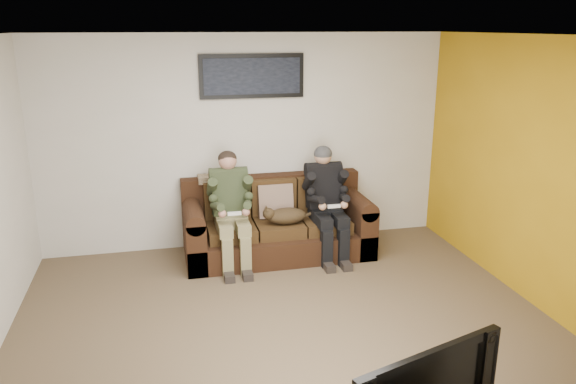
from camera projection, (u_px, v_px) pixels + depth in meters
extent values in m
plane|color=brown|center=(289.00, 329.00, 5.14)|extent=(5.00, 5.00, 0.00)
plane|color=silver|center=(289.00, 36.00, 4.40)|extent=(5.00, 5.00, 0.00)
plane|color=beige|center=(247.00, 142.00, 6.87)|extent=(5.00, 0.00, 5.00)
plane|color=beige|center=(396.00, 327.00, 2.67)|extent=(5.00, 0.00, 5.00)
plane|color=beige|center=(545.00, 177.00, 5.32)|extent=(0.00, 4.50, 4.50)
plane|color=#B68512|center=(544.00, 177.00, 5.31)|extent=(0.00, 4.50, 4.50)
cube|color=black|center=(278.00, 243.00, 6.79)|extent=(2.21, 0.95, 0.30)
cube|color=black|center=(271.00, 198.00, 7.02)|extent=(2.21, 0.20, 0.60)
cube|color=black|center=(194.00, 238.00, 6.53)|extent=(0.22, 0.95, 0.60)
cube|color=black|center=(356.00, 224.00, 6.97)|extent=(0.22, 0.95, 0.60)
cylinder|color=black|center=(193.00, 213.00, 6.45)|extent=(0.22, 0.95, 0.22)
cylinder|color=black|center=(357.00, 201.00, 6.88)|extent=(0.22, 0.95, 0.22)
cube|color=#3E2812|center=(231.00, 231.00, 6.56)|extent=(0.55, 0.60, 0.14)
cube|color=#3E2812|center=(227.00, 200.00, 6.74)|extent=(0.55, 0.14, 0.44)
cube|color=#3E2812|center=(278.00, 227.00, 6.68)|extent=(0.55, 0.60, 0.14)
cube|color=#3E2812|center=(273.00, 197.00, 6.87)|extent=(0.55, 0.14, 0.44)
cube|color=#3E2812|center=(324.00, 223.00, 6.81)|extent=(0.55, 0.60, 0.14)
cube|color=#3E2812|center=(318.00, 194.00, 6.99)|extent=(0.55, 0.14, 0.44)
cube|color=#826655|center=(275.00, 201.00, 6.77)|extent=(0.42, 0.20, 0.42)
cube|color=tan|center=(217.00, 178.00, 6.77)|extent=(0.45, 0.22, 0.08)
cube|color=#867D53|center=(231.00, 220.00, 6.49)|extent=(0.36, 0.30, 0.14)
cube|color=#2F3822|center=(229.00, 193.00, 6.50)|extent=(0.40, 0.30, 0.53)
cylinder|color=#2F3822|center=(228.00, 175.00, 6.46)|extent=(0.44, 0.18, 0.18)
sphere|color=#A7715F|center=(228.00, 161.00, 6.43)|extent=(0.21, 0.21, 0.21)
cube|color=#867D53|center=(224.00, 227.00, 6.29)|extent=(0.15, 0.42, 0.13)
cube|color=#867D53|center=(242.00, 226.00, 6.33)|extent=(0.15, 0.42, 0.13)
cube|color=#867D53|center=(227.00, 257.00, 6.18)|extent=(0.12, 0.13, 0.44)
cube|color=#867D53|center=(245.00, 256.00, 6.22)|extent=(0.12, 0.13, 0.44)
cube|color=black|center=(229.00, 276.00, 6.16)|extent=(0.11, 0.26, 0.08)
cube|color=black|center=(247.00, 274.00, 6.20)|extent=(0.11, 0.26, 0.08)
cylinder|color=#2F3822|center=(212.00, 187.00, 6.36)|extent=(0.11, 0.30, 0.28)
cylinder|color=#2F3822|center=(247.00, 185.00, 6.45)|extent=(0.11, 0.30, 0.28)
cylinder|color=#2F3822|center=(217.00, 206.00, 6.21)|extent=(0.14, 0.32, 0.15)
cylinder|color=#2F3822|center=(248.00, 204.00, 6.28)|extent=(0.14, 0.32, 0.15)
sphere|color=#A7715F|center=(222.00, 214.00, 6.12)|extent=(0.09, 0.09, 0.09)
sphere|color=#A7715F|center=(246.00, 212.00, 6.18)|extent=(0.09, 0.09, 0.09)
cube|color=white|center=(234.00, 214.00, 6.13)|extent=(0.15, 0.04, 0.03)
ellipsoid|color=black|center=(227.00, 158.00, 6.44)|extent=(0.22, 0.22, 0.17)
cube|color=black|center=(325.00, 213.00, 6.74)|extent=(0.36, 0.30, 0.14)
cube|color=black|center=(323.00, 187.00, 6.75)|extent=(0.40, 0.30, 0.53)
cylinder|color=black|center=(323.00, 169.00, 6.71)|extent=(0.44, 0.18, 0.18)
sphere|color=tan|center=(323.00, 156.00, 6.68)|extent=(0.21, 0.21, 0.21)
cube|color=black|center=(322.00, 220.00, 6.53)|extent=(0.15, 0.42, 0.13)
cube|color=black|center=(338.00, 218.00, 6.58)|extent=(0.15, 0.42, 0.13)
cube|color=black|center=(326.00, 249.00, 6.43)|extent=(0.12, 0.13, 0.44)
cube|color=black|center=(343.00, 247.00, 6.47)|extent=(0.12, 0.13, 0.44)
cube|color=black|center=(328.00, 266.00, 6.40)|extent=(0.11, 0.26, 0.08)
cube|color=black|center=(345.00, 264.00, 6.45)|extent=(0.11, 0.26, 0.08)
cylinder|color=black|center=(309.00, 181.00, 6.61)|extent=(0.11, 0.30, 0.28)
cylinder|color=black|center=(341.00, 179.00, 6.70)|extent=(0.11, 0.30, 0.28)
cylinder|color=black|center=(316.00, 199.00, 6.46)|extent=(0.14, 0.32, 0.15)
cylinder|color=black|center=(344.00, 197.00, 6.53)|extent=(0.14, 0.32, 0.15)
sphere|color=tan|center=(322.00, 206.00, 6.37)|extent=(0.09, 0.09, 0.09)
sphere|color=tan|center=(344.00, 205.00, 6.42)|extent=(0.09, 0.09, 0.09)
cube|color=white|center=(334.00, 206.00, 6.38)|extent=(0.15, 0.04, 0.03)
ellipsoid|color=black|center=(323.00, 154.00, 6.67)|extent=(0.22, 0.22, 0.19)
ellipsoid|color=#48341C|center=(287.00, 216.00, 6.56)|extent=(0.47, 0.26, 0.19)
sphere|color=#48341C|center=(269.00, 214.00, 6.47)|extent=(0.14, 0.14, 0.14)
cone|color=#48341C|center=(267.00, 209.00, 6.41)|extent=(0.04, 0.04, 0.04)
cone|color=#48341C|center=(266.00, 207.00, 6.47)|extent=(0.04, 0.04, 0.04)
cylinder|color=#48341C|center=(305.00, 216.00, 6.67)|extent=(0.26, 0.13, 0.08)
cube|color=black|center=(252.00, 76.00, 6.63)|extent=(1.25, 0.04, 0.52)
cube|color=black|center=(252.00, 76.00, 6.61)|extent=(1.15, 0.01, 0.42)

